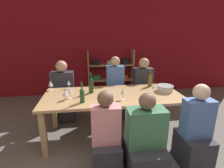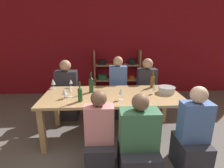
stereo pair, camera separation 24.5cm
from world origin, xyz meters
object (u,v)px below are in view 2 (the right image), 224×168
(person_near_b, at_px, (192,141))
(wine_bottle_amber, at_px, (80,94))
(wine_bottle_dark, at_px, (91,84))
(shelf_unit, at_px, (117,76))
(person_far_a, at_px, (68,96))
(wine_glass_empty_b, at_px, (121,91))
(person_far_b, at_px, (146,95))
(wine_glass_white_a, at_px, (53,82))
(dining_table, at_px, (112,99))
(wine_bottle_green, at_px, (153,81))
(wine_glass_red_b, at_px, (64,92))
(wine_glass_red_a, at_px, (154,87))
(person_near_a, at_px, (100,142))
(person_near_c, at_px, (138,148))
(wine_glass_white_b, at_px, (70,89))
(mixing_bowl, at_px, (167,90))
(person_far_c, at_px, (118,94))
(wine_glass_empty_a, at_px, (71,82))

(person_near_b, bearing_deg, wine_bottle_amber, 158.61)
(wine_bottle_dark, bearing_deg, wine_bottle_amber, -108.74)
(shelf_unit, xyz_separation_m, person_far_a, (-1.14, -1.28, -0.10))
(wine_glass_empty_b, distance_m, person_far_b, 1.26)
(wine_bottle_dark, height_order, wine_glass_white_a, wine_bottle_dark)
(dining_table, bearing_deg, person_near_b, -40.89)
(wine_bottle_green, distance_m, wine_glass_red_b, 1.58)
(wine_glass_red_a, relative_size, wine_glass_empty_b, 0.90)
(wine_bottle_amber, relative_size, wine_glass_red_b, 1.89)
(person_near_a, bearing_deg, person_far_b, 58.34)
(person_near_a, height_order, person_far_b, person_far_b)
(wine_bottle_amber, xyz_separation_m, person_near_c, (0.75, -0.63, -0.49))
(person_near_c, bearing_deg, wine_glass_white_b, 138.71)
(mixing_bowl, distance_m, person_far_c, 1.10)
(wine_glass_red_b, height_order, person_near_c, person_near_c)
(person_near_a, height_order, person_far_c, person_far_c)
(person_far_c, bearing_deg, wine_glass_white_b, 45.03)
(wine_bottle_amber, height_order, person_near_b, person_near_b)
(person_near_a, distance_m, person_near_c, 0.48)
(shelf_unit, bearing_deg, person_near_b, -76.16)
(wine_glass_white_a, relative_size, wine_glass_empty_b, 0.95)
(person_near_a, bearing_deg, person_near_c, -13.25)
(mixing_bowl, relative_size, wine_bottle_amber, 0.94)
(wine_glass_white_b, relative_size, person_near_a, 0.17)
(wine_glass_white_b, bearing_deg, person_far_c, 45.03)
(mixing_bowl, xyz_separation_m, person_near_c, (-0.65, -0.93, -0.43))
(wine_glass_white_a, height_order, wine_glass_white_b, wine_glass_white_b)
(person_far_a, bearing_deg, wine_glass_white_a, 72.78)
(mixing_bowl, distance_m, wine_glass_white_a, 1.99)
(wine_glass_white_b, height_order, person_far_c, person_far_c)
(shelf_unit, relative_size, person_far_c, 1.00)
(person_near_a, xyz_separation_m, person_near_c, (0.47, -0.11, -0.02))
(wine_glass_white_a, relative_size, wine_glass_white_b, 0.98)
(person_far_a, relative_size, person_near_b, 1.06)
(mixing_bowl, xyz_separation_m, wine_bottle_green, (-0.15, 0.32, 0.07))
(wine_glass_white_a, height_order, person_near_a, person_near_a)
(shelf_unit, xyz_separation_m, person_near_b, (0.72, -2.94, -0.12))
(wine_glass_red_b, height_order, person_far_a, person_far_a)
(wine_glass_red_a, relative_size, person_far_a, 0.14)
(wine_bottle_dark, xyz_separation_m, wine_glass_white_a, (-0.70, 0.23, -0.01))
(wine_glass_empty_b, distance_m, person_near_c, 0.84)
(shelf_unit, distance_m, wine_bottle_dark, 2.08)
(wine_bottle_dark, height_order, wine_glass_white_b, wine_bottle_dark)
(wine_bottle_green, relative_size, wine_glass_white_a, 1.73)
(dining_table, bearing_deg, person_far_b, 45.40)
(dining_table, height_order, wine_glass_red_a, wine_glass_red_a)
(person_near_b, bearing_deg, person_far_c, 116.93)
(person_near_b, bearing_deg, wine_glass_white_b, 154.92)
(wine_bottle_dark, xyz_separation_m, person_far_b, (1.10, 0.63, -0.44))
(wine_bottle_dark, xyz_separation_m, wine_glass_empty_a, (-0.39, 0.28, -0.03))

